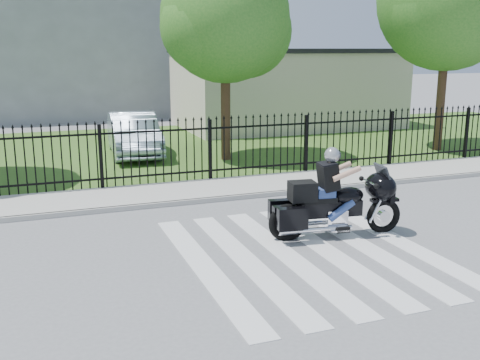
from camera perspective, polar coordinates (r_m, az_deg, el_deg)
name	(u,v)px	position (r m, az deg, el deg)	size (l,w,h in m)	color
ground	(307,253)	(10.63, 6.81, -7.36)	(120.00, 120.00, 0.00)	slate
crosswalk	(307,253)	(10.63, 6.81, -7.33)	(5.00, 5.50, 0.01)	silver
sidewalk	(222,189)	(15.02, -1.88, -0.87)	(40.00, 2.00, 0.12)	#ADAAA3
curb	(234,198)	(14.11, -0.59, -1.80)	(40.00, 0.12, 0.12)	#ADAAA3
grass_strip	(163,148)	(21.65, -7.80, 3.26)	(40.00, 12.00, 0.02)	#386121
iron_fence	(210,151)	(15.78, -3.06, 2.93)	(26.00, 0.04, 1.80)	black
tree_mid	(225,18)	(18.86, -1.52, 16.11)	(4.20, 4.20, 6.78)	#382316
tree_right	(449,0)	(22.02, 20.45, 16.80)	(5.00, 5.00, 7.90)	#382316
building_low	(286,90)	(27.47, 4.72, 9.10)	(10.00, 6.00, 3.50)	beige
building_low_roof	(287,51)	(27.40, 4.80, 12.96)	(10.20, 6.20, 0.20)	black
building_tall	(53,7)	(34.93, -18.48, 16.35)	(15.00, 10.00, 12.00)	#94979C
motorcycle_rider	(333,200)	(11.39, 9.44, -1.98)	(2.83, 1.13, 1.87)	black
parked_car	(134,134)	(20.21, -10.75, 4.62)	(1.58, 4.54, 1.50)	#97ACBE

